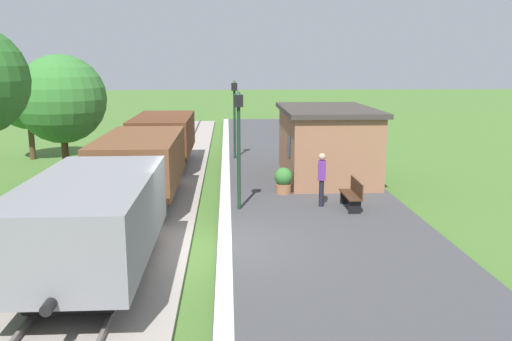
{
  "coord_description": "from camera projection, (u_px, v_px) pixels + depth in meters",
  "views": [
    {
      "loc": [
        0.5,
        -12.99,
        4.79
      ],
      "look_at": [
        1.33,
        2.54,
        1.62
      ],
      "focal_mm": 37.66,
      "sensor_mm": 36.0,
      "label": 1
    }
  ],
  "objects": [
    {
      "name": "freight_train",
      "position": [
        141.0,
        165.0,
        17.85
      ],
      "size": [
        2.5,
        19.4,
        2.12
      ],
      "color": "gray",
      "rests_on": "rail_near"
    },
    {
      "name": "lamp_post_far",
      "position": [
        234.0,
        105.0,
        25.18
      ],
      "size": [
        0.28,
        0.28,
        3.7
      ],
      "color": "#193823",
      "rests_on": "platform_slab"
    },
    {
      "name": "tree_trackside_far",
      "position": [
        61.0,
        99.0,
        21.33
      ],
      "size": [
        3.52,
        3.52,
        5.09
      ],
      "color": "#4C3823",
      "rests_on": "ground"
    },
    {
      "name": "rail_far",
      "position": [
        84.0,
        249.0,
        13.44
      ],
      "size": [
        0.07,
        60.0,
        0.14
      ],
      "primitive_type": "cube",
      "color": "slate",
      "rests_on": "track_ballast"
    },
    {
      "name": "potted_planter",
      "position": [
        284.0,
        180.0,
        18.75
      ],
      "size": [
        0.64,
        0.64,
        0.92
      ],
      "color": "#9E6642",
      "rests_on": "platform_slab"
    },
    {
      "name": "ground_plane",
      "position": [
        209.0,
        253.0,
        13.64
      ],
      "size": [
        160.0,
        160.0,
        0.0
      ],
      "primitive_type": "plane",
      "color": "#47702D"
    },
    {
      "name": "rail_near",
      "position": [
        142.0,
        248.0,
        13.52
      ],
      "size": [
        0.07,
        60.0,
        0.14
      ],
      "primitive_type": "cube",
      "color": "slate",
      "rests_on": "track_ballast"
    },
    {
      "name": "bench_near_hut",
      "position": [
        353.0,
        194.0,
        16.8
      ],
      "size": [
        0.42,
        1.5,
        0.91
      ],
      "color": "#422819",
      "rests_on": "platform_slab"
    },
    {
      "name": "person_waiting",
      "position": [
        322.0,
        177.0,
        17.04
      ],
      "size": [
        0.3,
        0.41,
        1.71
      ],
      "rotation": [
        0.0,
        0.0,
        2.99
      ],
      "color": "black",
      "rests_on": "platform_slab"
    },
    {
      "name": "track_ballast",
      "position": [
        114.0,
        253.0,
        13.51
      ],
      "size": [
        3.8,
        60.0,
        0.12
      ],
      "primitive_type": "cube",
      "color": "#9E9389",
      "rests_on": "ground"
    },
    {
      "name": "platform_slab",
      "position": [
        334.0,
        247.0,
        13.79
      ],
      "size": [
        6.0,
        60.0,
        0.25
      ],
      "primitive_type": "cube",
      "color": "#424244",
      "rests_on": "ground"
    },
    {
      "name": "tree_field_left",
      "position": [
        28.0,
        97.0,
        26.18
      ],
      "size": [
        3.15,
        3.15,
        4.66
      ],
      "color": "#4C3823",
      "rests_on": "ground"
    },
    {
      "name": "platform_edge_stripe",
      "position": [
        225.0,
        244.0,
        13.61
      ],
      "size": [
        0.36,
        60.0,
        0.01
      ],
      "primitive_type": "cube",
      "color": "silver",
      "rests_on": "platform_slab"
    },
    {
      "name": "station_hut",
      "position": [
        326.0,
        142.0,
        21.21
      ],
      "size": [
        3.5,
        5.8,
        2.78
      ],
      "color": "#9E6B4C",
      "rests_on": "platform_slab"
    },
    {
      "name": "lamp_post_near",
      "position": [
        239.0,
        128.0,
        16.32
      ],
      "size": [
        0.28,
        0.28,
        3.7
      ],
      "color": "#193823",
      "rests_on": "platform_slab"
    }
  ]
}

